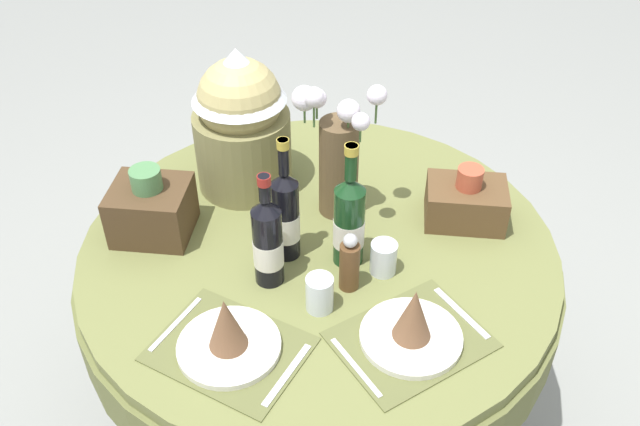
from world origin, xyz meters
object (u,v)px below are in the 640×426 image
at_px(wine_bottle_rear, 286,215).
at_px(wine_bottle_centre, 349,220).
at_px(woven_basket_side_right, 466,201).
at_px(dining_table, 319,277).
at_px(tumbler_near_right, 383,258).
at_px(pepper_mill, 349,264).
at_px(wine_bottle_left, 268,242).
at_px(tumbler_near_left, 320,293).
at_px(gift_tub_back_left, 241,116).
at_px(place_setting_left, 228,336).
at_px(place_setting_right, 412,327).
at_px(woven_basket_side_left, 151,209).
at_px(flower_vase, 337,153).

bearing_deg(wine_bottle_rear, wine_bottle_centre, -1.81).
bearing_deg(woven_basket_side_right, dining_table, -159.16).
bearing_deg(tumbler_near_right, pepper_mill, -141.59).
xyz_separation_m(wine_bottle_left, tumbler_near_left, (0.14, -0.09, -0.08)).
relative_size(tumbler_near_left, gift_tub_back_left, 0.22).
bearing_deg(place_setting_left, tumbler_near_left, 39.33).
bearing_deg(wine_bottle_left, pepper_mill, -1.01).
bearing_deg(woven_basket_side_right, place_setting_right, -107.05).
xyz_separation_m(dining_table, place_setting_right, (0.25, -0.32, 0.17)).
xyz_separation_m(gift_tub_back_left, woven_basket_side_left, (-0.20, -0.26, -0.15)).
xyz_separation_m(woven_basket_side_left, woven_basket_side_right, (0.85, 0.15, -0.02)).
bearing_deg(dining_table, tumbler_near_right, -26.54).
bearing_deg(dining_table, place_setting_right, -51.49).
relative_size(pepper_mill, gift_tub_back_left, 0.39).
relative_size(flower_vase, tumbler_near_right, 4.49).
xyz_separation_m(place_setting_right, wine_bottle_rear, (-0.33, 0.27, 0.09)).
distance_m(place_setting_right, tumbler_near_right, 0.24).
bearing_deg(wine_bottle_left, gift_tub_back_left, 109.39).
bearing_deg(woven_basket_side_right, gift_tub_back_left, 170.85).
height_order(pepper_mill, gift_tub_back_left, gift_tub_back_left).
relative_size(place_setting_left, gift_tub_back_left, 0.94).
relative_size(dining_table, woven_basket_side_right, 6.02).
relative_size(place_setting_right, wine_bottle_left, 1.32).
xyz_separation_m(place_setting_right, gift_tub_back_left, (-0.50, 0.57, 0.19)).
xyz_separation_m(place_setting_left, pepper_mill, (0.26, 0.24, 0.03)).
distance_m(tumbler_near_left, tumbler_near_right, 0.21).
xyz_separation_m(place_setting_left, woven_basket_side_right, (0.56, 0.54, 0.02)).
xyz_separation_m(pepper_mill, woven_basket_side_left, (-0.55, 0.15, 0.00)).
bearing_deg(flower_vase, place_setting_left, -109.74).
relative_size(dining_table, tumbler_near_left, 13.85).
bearing_deg(place_setting_left, wine_bottle_left, 77.56).
xyz_separation_m(tumbler_near_left, tumbler_near_right, (0.15, 0.15, -0.00)).
relative_size(place_setting_right, gift_tub_back_left, 0.97).
bearing_deg(wine_bottle_rear, flower_vase, 60.75).
xyz_separation_m(wine_bottle_left, pepper_mill, (0.20, -0.00, -0.05)).
bearing_deg(place_setting_left, tumbler_near_right, 41.85).
distance_m(wine_bottle_centre, gift_tub_back_left, 0.47).
xyz_separation_m(dining_table, flower_vase, (0.03, 0.15, 0.32)).
distance_m(place_setting_right, wine_bottle_rear, 0.43).
bearing_deg(tumbler_near_right, woven_basket_side_left, 172.13).
relative_size(pepper_mill, woven_basket_side_right, 0.78).
bearing_deg(dining_table, wine_bottle_centre, -33.00).
height_order(wine_bottle_centre, woven_basket_side_right, wine_bottle_centre).
distance_m(place_setting_left, place_setting_right, 0.42).
height_order(wine_bottle_rear, woven_basket_side_left, wine_bottle_rear).
relative_size(flower_vase, gift_tub_back_left, 0.92).
distance_m(place_setting_right, woven_basket_side_right, 0.49).
bearing_deg(tumbler_near_right, dining_table, 153.46).
bearing_deg(wine_bottle_rear, dining_table, 31.99).
height_order(flower_vase, gift_tub_back_left, gift_tub_back_left).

